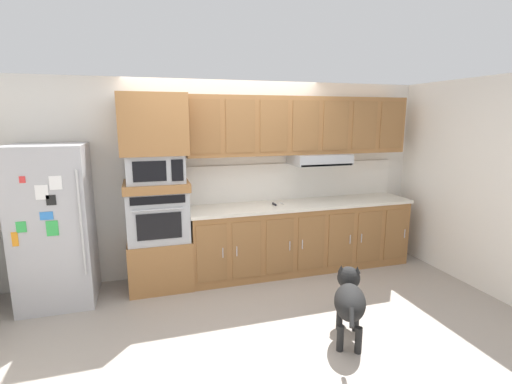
{
  "coord_description": "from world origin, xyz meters",
  "views": [
    {
      "loc": [
        -1.04,
        -3.69,
        2.03
      ],
      "look_at": [
        0.23,
        0.48,
        1.16
      ],
      "focal_mm": 26.09,
      "sensor_mm": 36.0,
      "label": 1
    }
  ],
  "objects_px": {
    "built_in_oven": "(158,215)",
    "screwdriver": "(275,204)",
    "dog": "(349,298)",
    "microwave": "(155,168)",
    "refrigerator": "(54,225)"
  },
  "relations": [
    {
      "from": "microwave",
      "to": "dog",
      "type": "bearing_deg",
      "value": -44.7
    },
    {
      "from": "refrigerator",
      "to": "built_in_oven",
      "type": "relative_size",
      "value": 2.51
    },
    {
      "from": "dog",
      "to": "screwdriver",
      "type": "bearing_deg",
      "value": 34.35
    },
    {
      "from": "built_in_oven",
      "to": "screwdriver",
      "type": "distance_m",
      "value": 1.47
    },
    {
      "from": "refrigerator",
      "to": "built_in_oven",
      "type": "xyz_separation_m",
      "value": [
        1.1,
        0.07,
        0.02
      ]
    },
    {
      "from": "screwdriver",
      "to": "built_in_oven",
      "type": "bearing_deg",
      "value": 179.25
    },
    {
      "from": "microwave",
      "to": "screwdriver",
      "type": "height_order",
      "value": "microwave"
    },
    {
      "from": "refrigerator",
      "to": "dog",
      "type": "distance_m",
      "value": 3.19
    },
    {
      "from": "built_in_oven",
      "to": "microwave",
      "type": "distance_m",
      "value": 0.56
    },
    {
      "from": "screwdriver",
      "to": "dog",
      "type": "xyz_separation_m",
      "value": [
        0.17,
        -1.6,
        -0.55
      ]
    },
    {
      "from": "microwave",
      "to": "screwdriver",
      "type": "relative_size",
      "value": 4.86
    },
    {
      "from": "built_in_oven",
      "to": "refrigerator",
      "type": "bearing_deg",
      "value": -176.48
    },
    {
      "from": "built_in_oven",
      "to": "screwdriver",
      "type": "height_order",
      "value": "built_in_oven"
    },
    {
      "from": "dog",
      "to": "built_in_oven",
      "type": "bearing_deg",
      "value": 73.67
    },
    {
      "from": "built_in_oven",
      "to": "microwave",
      "type": "bearing_deg",
      "value": -0.77
    }
  ]
}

